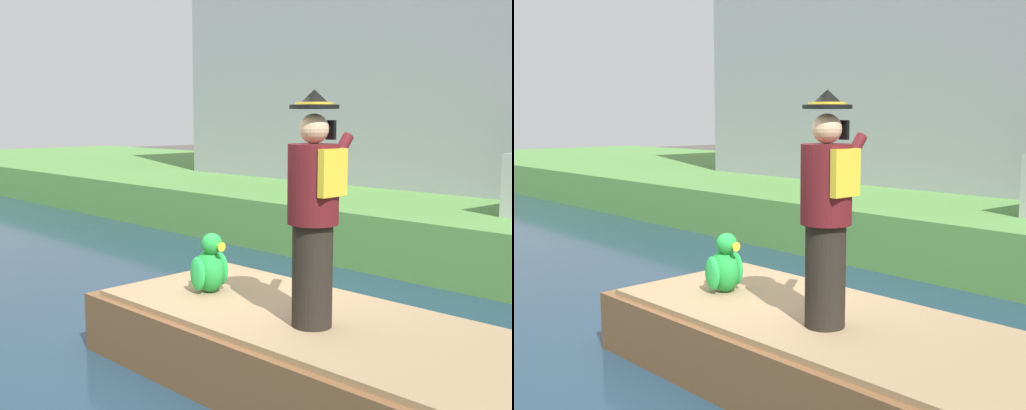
# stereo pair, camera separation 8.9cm
# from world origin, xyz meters

# --- Properties ---
(ground_plane) EXTENTS (80.00, 80.00, 0.00)m
(ground_plane) POSITION_xyz_m (0.00, 0.00, 0.00)
(ground_plane) COLOR #4C4742
(canal_water) EXTENTS (7.09, 48.00, 0.10)m
(canal_water) POSITION_xyz_m (0.00, 0.00, 0.05)
(canal_water) COLOR #1E384C
(canal_water) RESTS_ON ground
(boat) EXTENTS (1.87, 4.23, 0.61)m
(boat) POSITION_xyz_m (0.00, -1.05, 0.40)
(boat) COLOR brown
(boat) RESTS_ON canal_water
(person_pirate) EXTENTS (0.61, 0.42, 1.85)m
(person_pirate) POSITION_xyz_m (-0.19, -1.24, 1.64)
(person_pirate) COLOR black
(person_pirate) RESTS_ON boat
(parrot_plush) EXTENTS (0.36, 0.35, 0.57)m
(parrot_plush) POSITION_xyz_m (-0.14, 0.09, 0.95)
(parrot_plush) COLOR green
(parrot_plush) RESTS_ON boat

